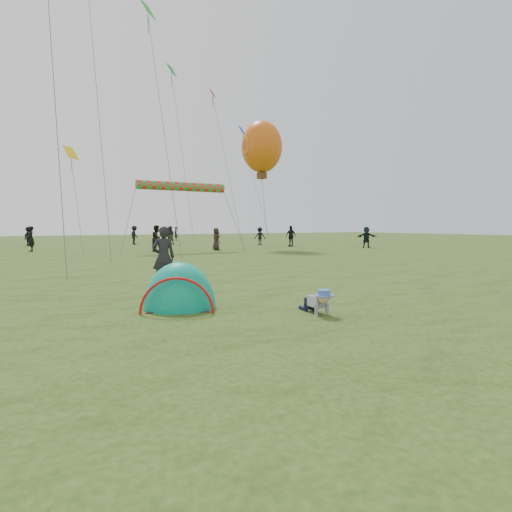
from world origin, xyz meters
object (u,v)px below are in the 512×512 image
crawling_toddler (318,301)px  popup_tent (180,308)px  balloon_kite (262,150)px  standing_adult (164,257)px

crawling_toddler → popup_tent: size_ratio=0.35×
popup_tent → balloon_kite: (13.07, 18.42, 7.52)m
crawling_toddler → standing_adult: bearing=115.1°
popup_tent → balloon_kite: bearing=79.6°
standing_adult → balloon_kite: 21.01m
crawling_toddler → standing_adult: (-1.68, 4.83, 0.61)m
standing_adult → popup_tent: bearing=88.2°
crawling_toddler → balloon_kite: size_ratio=0.16×
crawling_toddler → balloon_kite: bearing=67.9°
standing_adult → balloon_kite: bearing=-120.0°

